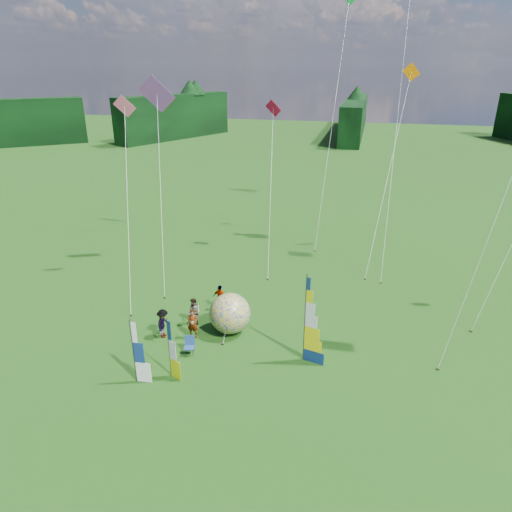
% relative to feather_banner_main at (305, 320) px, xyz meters
% --- Properties ---
extents(ground, '(220.00, 220.00, 0.00)m').
position_rel_feather_banner_main_xyz_m(ground, '(-1.61, -3.72, -2.39)').
color(ground, '#19530F').
rests_on(ground, ground).
extents(treeline_ring, '(210.00, 210.00, 8.00)m').
position_rel_feather_banner_main_xyz_m(treeline_ring, '(-1.61, -3.72, 1.61)').
color(treeline_ring, black).
rests_on(treeline_ring, ground).
extents(feather_banner_main, '(1.28, 0.42, 4.78)m').
position_rel_feather_banner_main_xyz_m(feather_banner_main, '(0.00, 0.00, 0.00)').
color(feather_banner_main, navy).
rests_on(feather_banner_main, ground).
extents(side_banner_left, '(0.86, 0.45, 3.18)m').
position_rel_feather_banner_main_xyz_m(side_banner_left, '(-6.14, -2.93, -0.80)').
color(side_banner_left, yellow).
rests_on(side_banner_left, ground).
extents(side_banner_far, '(0.99, 0.17, 3.35)m').
position_rel_feather_banner_main_xyz_m(side_banner_far, '(-7.60, -3.72, -0.71)').
color(side_banner_far, white).
rests_on(side_banner_far, ground).
extents(bol_inflatable, '(3.06, 3.06, 2.36)m').
position_rel_feather_banner_main_xyz_m(bol_inflatable, '(-4.48, 1.68, -1.21)').
color(bol_inflatable, navy).
rests_on(bol_inflatable, ground).
extents(spectator_a, '(0.68, 0.48, 1.75)m').
position_rel_feather_banner_main_xyz_m(spectator_a, '(-6.33, 0.58, -1.51)').
color(spectator_a, '#66594C').
rests_on(spectator_a, ground).
extents(spectator_b, '(0.91, 0.76, 1.68)m').
position_rel_feather_banner_main_xyz_m(spectator_b, '(-6.76, 1.91, -1.55)').
color(spectator_b, '#66594C').
rests_on(spectator_b, ground).
extents(spectator_c, '(0.46, 1.13, 1.72)m').
position_rel_feather_banner_main_xyz_m(spectator_c, '(-7.96, 0.24, -1.53)').
color(spectator_c, '#66594C').
rests_on(spectator_c, ground).
extents(spectator_d, '(1.03, 0.60, 1.66)m').
position_rel_feather_banner_main_xyz_m(spectator_d, '(-5.83, 3.98, -1.56)').
color(spectator_d, '#66594C').
rests_on(spectator_d, ground).
extents(camp_chair, '(0.69, 0.69, 1.01)m').
position_rel_feather_banner_main_xyz_m(camp_chair, '(-5.93, -1.01, -1.88)').
color(camp_chair, navy).
rests_on(camp_chair, ground).
extents(kite_whale, '(6.62, 14.72, 22.69)m').
position_rel_feather_banner_main_xyz_m(kite_whale, '(4.09, 15.93, 8.96)').
color(kite_whale, black).
rests_on(kite_whale, ground).
extents(kite_rainbow_delta, '(9.49, 13.13, 14.45)m').
position_rel_feather_banner_main_xyz_m(kite_rainbow_delta, '(-11.38, 8.27, 4.83)').
color(kite_rainbow_delta, red).
rests_on(kite_rainbow_delta, ground).
extents(kite_parafoil, '(8.67, 9.13, 19.35)m').
position_rel_feather_banner_main_xyz_m(kite_parafoil, '(8.71, 2.99, 7.29)').
color(kite_parafoil, '#BF0008').
rests_on(kite_parafoil, ground).
extents(small_kite_red, '(6.27, 10.79, 12.18)m').
position_rel_feather_banner_main_xyz_m(small_kite_red, '(-4.58, 12.77, 3.70)').
color(small_kite_red, red).
rests_on(small_kite_red, ground).
extents(small_kite_orange, '(7.18, 11.78, 14.84)m').
position_rel_feather_banner_main_xyz_m(small_kite_orange, '(3.87, 14.88, 5.03)').
color(small_kite_orange, '#FF7200').
rests_on(small_kite_orange, ground).
extents(small_kite_pink, '(7.34, 10.57, 12.90)m').
position_rel_feather_banner_main_xyz_m(small_kite_pink, '(-12.38, 5.43, 4.06)').
color(small_kite_pink, '#D25470').
rests_on(small_kite_pink, ground).
extents(small_kite_green, '(3.18, 11.00, 20.34)m').
position_rel_feather_banner_main_xyz_m(small_kite_green, '(-0.88, 19.39, 7.78)').
color(small_kite_green, '#13CB4F').
rests_on(small_kite_green, ground).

